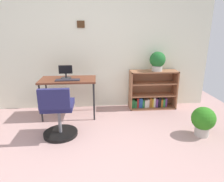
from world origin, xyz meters
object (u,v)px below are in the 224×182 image
(potted_plant_on_shelf, at_px, (158,61))
(keyboard, at_px, (68,80))
(bookshelf_low, at_px, (152,92))
(monitor, at_px, (66,72))
(office_chair, at_px, (58,115))
(potted_plant_floor, at_px, (203,120))
(desk, at_px, (68,82))

(potted_plant_on_shelf, bearing_deg, keyboard, -168.42)
(bookshelf_low, xyz_separation_m, potted_plant_on_shelf, (0.06, -0.05, 0.65))
(monitor, xyz_separation_m, office_chair, (-0.02, -0.84, -0.46))
(keyboard, distance_m, potted_plant_floor, 2.29)
(potted_plant_floor, bearing_deg, desk, 156.22)
(potted_plant_on_shelf, relative_size, potted_plant_floor, 0.82)
(desk, height_order, bookshelf_low, bookshelf_low)
(desk, bearing_deg, monitor, 124.92)
(bookshelf_low, relative_size, potted_plant_floor, 2.05)
(keyboard, height_order, potted_plant_on_shelf, potted_plant_on_shelf)
(desk, bearing_deg, bookshelf_low, 9.89)
(potted_plant_on_shelf, bearing_deg, bookshelf_low, 140.23)
(monitor, height_order, potted_plant_on_shelf, potted_plant_on_shelf)
(keyboard, xyz_separation_m, potted_plant_floor, (2.10, -0.81, -0.46))
(desk, distance_m, potted_plant_floor, 2.33)
(bookshelf_low, bearing_deg, monitor, -172.18)
(bookshelf_low, height_order, potted_plant_on_shelf, potted_plant_on_shelf)
(office_chair, bearing_deg, monitor, 88.48)
(office_chair, height_order, potted_plant_floor, office_chair)
(desk, height_order, potted_plant_on_shelf, potted_plant_on_shelf)
(bookshelf_low, xyz_separation_m, potted_plant_floor, (0.47, -1.21, -0.08))
(desk, xyz_separation_m, potted_plant_on_shelf, (1.70, 0.23, 0.33))
(desk, relative_size, potted_plant_on_shelf, 2.64)
(keyboard, height_order, bookshelf_low, bookshelf_low)
(bookshelf_low, relative_size, potted_plant_on_shelf, 2.50)
(keyboard, bearing_deg, bookshelf_low, 13.83)
(monitor, relative_size, office_chair, 0.29)
(keyboard, distance_m, potted_plant_on_shelf, 1.75)
(desk, distance_m, keyboard, 0.14)
(potted_plant_floor, bearing_deg, monitor, 155.36)
(potted_plant_on_shelf, bearing_deg, office_chair, -149.96)
(potted_plant_on_shelf, bearing_deg, monitor, -174.21)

